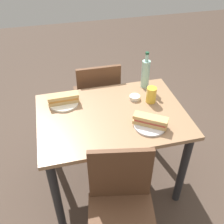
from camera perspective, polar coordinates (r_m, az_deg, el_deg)
ground_plane at (r=2.44m, az=0.00°, el=-14.22°), size 8.00×8.00×0.00m
dining_table at (r=1.98m, az=0.00°, el=-3.34°), size 1.06×0.75×0.75m
chair_far at (r=2.49m, az=-3.16°, el=3.23°), size 0.40×0.40×0.87m
chair_near at (r=1.69m, az=1.96°, el=-19.45°), size 0.47×0.47×0.87m
plate_near at (r=1.81m, az=8.18°, el=-2.85°), size 0.22×0.22×0.01m
baguette_sandwich_near at (r=1.78m, az=8.30°, el=-1.85°), size 0.23×0.19×0.07m
knife_near at (r=1.84m, az=8.23°, el=-1.55°), size 0.15×0.12×0.01m
plate_far at (r=2.02m, az=-10.34°, el=1.93°), size 0.22×0.22×0.01m
baguette_sandwich_far at (r=2.00m, az=-10.48°, el=2.88°), size 0.23×0.07×0.07m
knife_far at (r=2.06m, az=-10.85°, el=2.89°), size 0.18×0.04×0.01m
water_bottle at (r=2.15m, az=7.24°, el=8.30°), size 0.07×0.07×0.31m
beer_glass at (r=2.00m, az=8.47°, el=3.69°), size 0.08×0.08×0.12m
olive_bowl at (r=2.04m, az=4.94°, el=3.16°), size 0.08×0.08×0.03m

